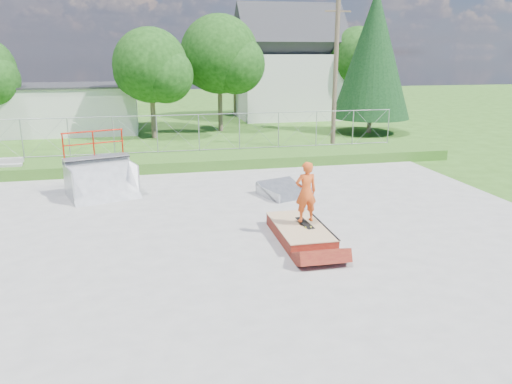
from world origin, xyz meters
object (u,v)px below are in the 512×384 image
(grind_box, at_px, (300,232))
(flat_bank_ramp, at_px, (285,190))
(skater, at_px, (306,194))
(quarter_pipe, at_px, (101,167))

(grind_box, height_order, flat_bank_ramp, flat_bank_ramp)
(skater, bearing_deg, quarter_pipe, -47.02)
(quarter_pipe, height_order, flat_bank_ramp, quarter_pipe)
(flat_bank_ramp, bearing_deg, skater, -116.70)
(grind_box, xyz_separation_m, skater, (0.15, 0.00, 1.11))
(flat_bank_ramp, bearing_deg, grind_box, -118.61)
(quarter_pipe, relative_size, skater, 1.36)
(grind_box, bearing_deg, flat_bank_ramp, 80.64)
(flat_bank_ramp, distance_m, skater, 4.48)
(quarter_pipe, distance_m, flat_bank_ramp, 6.75)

